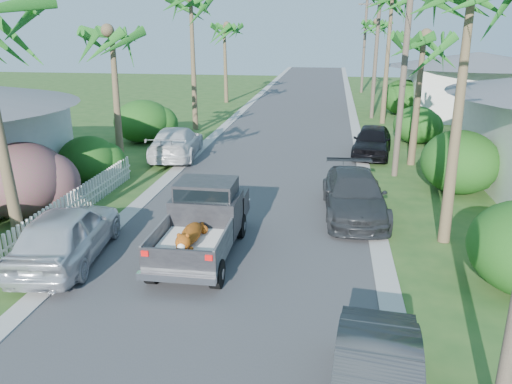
% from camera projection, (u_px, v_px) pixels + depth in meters
% --- Properties ---
extents(ground, '(120.00, 120.00, 0.00)m').
position_uv_depth(ground, '(198.00, 331.00, 10.93)').
color(ground, '#274F1D').
rests_on(ground, ground).
extents(road, '(8.00, 100.00, 0.02)m').
position_uv_depth(road, '(292.00, 123.00, 34.38)').
color(road, '#38383A').
rests_on(road, ground).
extents(curb_left, '(0.60, 100.00, 0.06)m').
position_uv_depth(curb_left, '(230.00, 121.00, 34.98)').
color(curb_left, '#A5A39E').
rests_on(curb_left, ground).
extents(curb_right, '(0.60, 100.00, 0.06)m').
position_uv_depth(curb_right, '(355.00, 125.00, 33.77)').
color(curb_right, '#A5A39E').
rests_on(curb_right, ground).
extents(pickup_truck, '(1.98, 5.12, 2.06)m').
position_uv_depth(pickup_truck, '(205.00, 218.00, 14.66)').
color(pickup_truck, black).
rests_on(pickup_truck, ground).
extents(parked_car_rm, '(2.39, 5.22, 1.48)m').
position_uv_depth(parked_car_rm, '(354.00, 195.00, 17.44)').
color(parked_car_rm, '#2C2E31').
rests_on(parked_car_rm, ground).
extents(parked_car_rf, '(2.42, 4.72, 1.54)m').
position_uv_depth(parked_car_rf, '(372.00, 141.00, 25.53)').
color(parked_car_rf, black).
rests_on(parked_car_rf, ground).
extents(parked_car_ln, '(2.49, 4.98, 1.63)m').
position_uv_depth(parked_car_ln, '(67.00, 234.00, 13.99)').
color(parked_car_ln, silver).
rests_on(parked_car_ln, ground).
extents(parked_car_lf, '(2.80, 5.58, 1.55)m').
position_uv_depth(parked_car_lf, '(176.00, 143.00, 25.15)').
color(parked_car_lf, silver).
rests_on(parked_car_lf, ground).
extents(palm_l_b, '(4.40, 4.40, 7.40)m').
position_uv_depth(palm_l_b, '(110.00, 31.00, 21.21)').
color(palm_l_b, brown).
rests_on(palm_l_b, ground).
extents(palm_l_d, '(4.40, 4.40, 7.70)m').
position_uv_depth(palm_l_d, '(225.00, 25.00, 41.72)').
color(palm_l_d, brown).
rests_on(palm_l_d, ground).
extents(palm_r_b, '(4.40, 4.40, 7.20)m').
position_uv_depth(palm_r_b, '(424.00, 36.00, 22.19)').
color(palm_r_b, brown).
rests_on(palm_r_b, ground).
extents(palm_r_d, '(4.40, 4.40, 8.00)m').
position_uv_depth(palm_r_d, '(378.00, 22.00, 45.42)').
color(palm_r_d, brown).
rests_on(palm_r_d, ground).
extents(shrub_l_b, '(3.00, 3.30, 2.60)m').
position_uv_depth(shrub_l_b, '(23.00, 180.00, 17.25)').
color(shrub_l_b, '#A3175E').
rests_on(shrub_l_b, ground).
extents(shrub_l_c, '(2.40, 2.64, 2.00)m').
position_uv_depth(shrub_l_c, '(88.00, 160.00, 21.04)').
color(shrub_l_c, '#194A15').
rests_on(shrub_l_c, ground).
extents(shrub_l_d, '(3.20, 3.52, 2.40)m').
position_uv_depth(shrub_l_d, '(143.00, 121.00, 28.57)').
color(shrub_l_d, '#194A15').
rests_on(shrub_l_d, ground).
extents(shrub_r_b, '(3.00, 3.30, 2.50)m').
position_uv_depth(shrub_r_b, '(460.00, 162.00, 19.75)').
color(shrub_r_b, '#194A15').
rests_on(shrub_r_b, ground).
extents(shrub_r_c, '(2.60, 2.86, 2.10)m').
position_uv_depth(shrub_r_c, '(416.00, 125.00, 28.30)').
color(shrub_r_c, '#194A15').
rests_on(shrub_r_c, ground).
extents(shrub_r_d, '(3.20, 3.52, 2.60)m').
position_uv_depth(shrub_r_d, '(403.00, 97.00, 37.54)').
color(shrub_r_d, '#194A15').
rests_on(shrub_r_d, ground).
extents(picket_fence, '(0.10, 11.00, 1.00)m').
position_uv_depth(picket_fence, '(67.00, 209.00, 16.78)').
color(picket_fence, white).
rests_on(picket_fence, ground).
extents(house_right_far, '(9.00, 8.00, 4.60)m').
position_uv_depth(house_right_far, '(474.00, 87.00, 36.57)').
color(house_right_far, silver).
rests_on(house_right_far, ground).
extents(utility_pole_b, '(1.60, 0.26, 9.00)m').
position_uv_depth(utility_pole_b, '(404.00, 70.00, 20.88)').
color(utility_pole_b, brown).
rests_on(utility_pole_b, ground).
extents(utility_pole_c, '(1.60, 0.26, 9.00)m').
position_uv_depth(utility_pole_c, '(376.00, 53.00, 34.96)').
color(utility_pole_c, brown).
rests_on(utility_pole_c, ground).
extents(utility_pole_d, '(1.60, 0.26, 9.00)m').
position_uv_depth(utility_pole_d, '(364.00, 45.00, 49.04)').
color(utility_pole_d, brown).
rests_on(utility_pole_d, ground).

